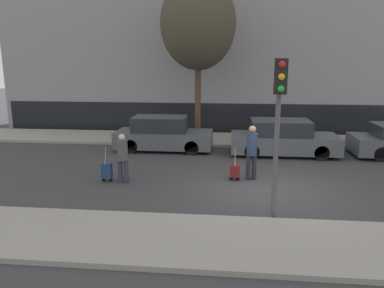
# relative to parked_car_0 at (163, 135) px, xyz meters

# --- Properties ---
(ground_plane) EXTENTS (80.00, 80.00, 0.00)m
(ground_plane) POSITION_rel_parked_car_0_xyz_m (4.04, -4.74, -0.68)
(ground_plane) COLOR #38383A
(sidewalk_near) EXTENTS (28.00, 2.50, 0.12)m
(sidewalk_near) POSITION_rel_parked_car_0_xyz_m (4.04, -8.49, -0.62)
(sidewalk_near) COLOR gray
(sidewalk_near) RESTS_ON ground_plane
(sidewalk_far) EXTENTS (28.00, 3.00, 0.12)m
(sidewalk_far) POSITION_rel_parked_car_0_xyz_m (4.04, 2.26, -0.62)
(sidewalk_far) COLOR gray
(sidewalk_far) RESTS_ON ground_plane
(building_facade) EXTENTS (28.00, 3.39, 11.92)m
(building_facade) POSITION_rel_parked_car_0_xyz_m (4.04, 6.12, 5.26)
(building_facade) COLOR gray
(building_facade) RESTS_ON ground_plane
(parked_car_0) EXTENTS (4.20, 1.71, 1.48)m
(parked_car_0) POSITION_rel_parked_car_0_xyz_m (0.00, 0.00, 0.00)
(parked_car_0) COLOR #4C5156
(parked_car_0) RESTS_ON ground_plane
(parked_car_1) EXTENTS (4.38, 1.87, 1.46)m
(parked_car_1) POSITION_rel_parked_car_0_xyz_m (5.14, -0.29, -0.01)
(parked_car_1) COLOR #4C5156
(parked_car_1) RESTS_ON ground_plane
(pedestrian_left) EXTENTS (0.35, 0.34, 1.59)m
(pedestrian_left) POSITION_rel_parked_car_0_xyz_m (-0.47, -4.61, 0.21)
(pedestrian_left) COLOR #383347
(pedestrian_left) RESTS_ON ground_plane
(trolley_left) EXTENTS (0.34, 0.29, 1.15)m
(trolley_left) POSITION_rel_parked_car_0_xyz_m (-1.02, -4.59, -0.32)
(trolley_left) COLOR navy
(trolley_left) RESTS_ON ground_plane
(pedestrian_right) EXTENTS (0.34, 0.34, 1.81)m
(pedestrian_right) POSITION_rel_parked_car_0_xyz_m (3.66, -3.90, 0.35)
(pedestrian_right) COLOR #23232D
(pedestrian_right) RESTS_ON ground_plane
(trolley_right) EXTENTS (0.34, 0.29, 1.06)m
(trolley_right) POSITION_rel_parked_car_0_xyz_m (3.12, -4.03, -0.37)
(trolley_right) COLOR maroon
(trolley_right) RESTS_ON ground_plane
(traffic_light) EXTENTS (0.28, 0.47, 3.90)m
(traffic_light) POSITION_rel_parked_car_0_xyz_m (4.05, -7.10, 2.09)
(traffic_light) COLOR #515154
(traffic_light) RESTS_ON ground_plane
(parked_bicycle) EXTENTS (1.77, 0.06, 0.96)m
(parked_bicycle) POSITION_rel_parked_car_0_xyz_m (4.69, 1.97, -0.19)
(parked_bicycle) COLOR black
(parked_bicycle) RESTS_ON sidewalk_far
(bare_tree_near_crossing) EXTENTS (3.44, 3.44, 7.50)m
(bare_tree_near_crossing) POSITION_rel_parked_car_0_xyz_m (1.38, 1.73, 4.81)
(bare_tree_near_crossing) COLOR #4C3826
(bare_tree_near_crossing) RESTS_ON sidewalk_far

